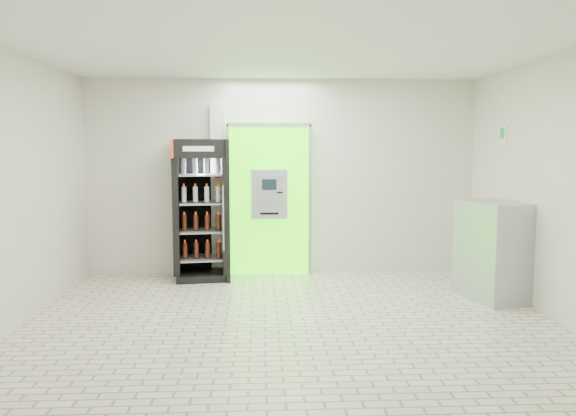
{
  "coord_description": "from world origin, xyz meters",
  "views": [
    {
      "loc": [
        -0.33,
        -6.18,
        1.93
      ],
      "look_at": [
        0.03,
        1.2,
        1.15
      ],
      "focal_mm": 35.0,
      "sensor_mm": 36.0,
      "label": 1
    }
  ],
  "objects": [
    {
      "name": "atm_assembly",
      "position": [
        -0.2,
        2.41,
        1.17
      ],
      "size": [
        1.3,
        0.24,
        2.33
      ],
      "color": "#3DFF04",
      "rests_on": "ground"
    },
    {
      "name": "room_shell",
      "position": [
        0.0,
        0.0,
        1.84
      ],
      "size": [
        6.0,
        6.0,
        6.0
      ],
      "color": "silver",
      "rests_on": "ground"
    },
    {
      "name": "exit_sign",
      "position": [
        2.99,
        1.4,
        2.12
      ],
      "size": [
        0.02,
        0.22,
        0.26
      ],
      "color": "white",
      "rests_on": "room_shell"
    },
    {
      "name": "steel_cabinet",
      "position": [
        2.67,
        0.8,
        0.63
      ],
      "size": [
        0.83,
        1.06,
        1.26
      ],
      "rotation": [
        0.0,
        0.0,
        0.21
      ],
      "color": "#A3A6AB",
      "rests_on": "ground"
    },
    {
      "name": "pillar",
      "position": [
        -0.98,
        2.45,
        1.3
      ],
      "size": [
        0.22,
        0.11,
        2.6
      ],
      "color": "silver",
      "rests_on": "ground"
    },
    {
      "name": "ground",
      "position": [
        0.0,
        0.0,
        0.0
      ],
      "size": [
        6.0,
        6.0,
        0.0
      ],
      "primitive_type": "plane",
      "color": "beige",
      "rests_on": "ground"
    },
    {
      "name": "beverage_cooler",
      "position": [
        -1.2,
        2.15,
        0.99
      ],
      "size": [
        0.85,
        0.79,
        2.07
      ],
      "rotation": [
        0.0,
        0.0,
        0.12
      ],
      "color": "black",
      "rests_on": "ground"
    }
  ]
}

